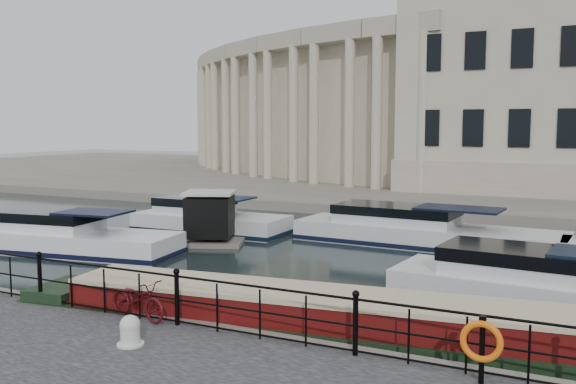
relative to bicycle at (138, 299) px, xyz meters
The scene contains 10 objects.
ground_plane 2.70m from the bicycle, 66.09° to the left, with size 160.00×160.00×0.00m, color black.
far_bank 41.31m from the bicycle, 88.59° to the left, with size 120.00×42.00×0.55m, color #6B665B.
railing 1.04m from the bicycle, ahead, with size 24.14×0.14×1.22m.
civic_building 37.49m from the bicycle, 89.97° to the left, with size 53.55×31.84×16.85m.
bicycle is the anchor object (origin of this frame).
mooring_bollard 1.69m from the bicycle, 55.24° to the right, with size 0.52×0.52×0.59m.
life_ring_post 7.33m from the bicycle, ahead, with size 0.70×0.19×1.14m.
narrowboat 4.17m from the bicycle, 22.77° to the left, with size 15.16×3.70×1.55m.
harbour_hut 11.81m from the bicycle, 115.84° to the left, with size 3.31×3.07×2.16m.
cabin_cruisers 10.84m from the bicycle, 85.07° to the left, with size 27.58×10.78×1.99m.
Camera 1 is at (7.98, -13.01, 4.78)m, focal length 40.00 mm.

